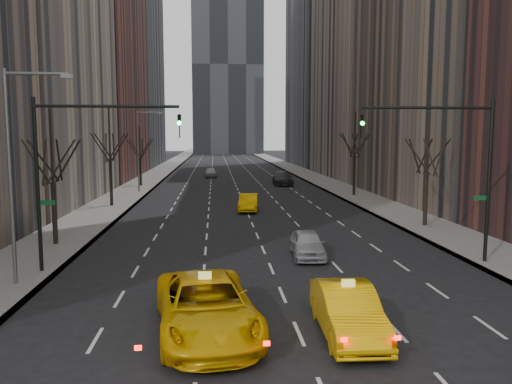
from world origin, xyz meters
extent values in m
cube|color=slate|center=(-12.25, 70.00, 0.07)|extent=(4.50, 320.00, 0.15)
cube|color=slate|center=(12.25, 70.00, 0.07)|extent=(4.50, 320.00, 0.15)
cube|color=brown|center=(-21.50, 66.00, 22.00)|extent=(14.00, 28.00, 44.00)
cube|color=#5E5E63|center=(-21.50, 96.00, 30.00)|extent=(14.00, 30.00, 60.00)
cube|color=tan|center=(21.50, 64.00, 25.00)|extent=(14.00, 28.00, 50.00)
cube|color=#5E5E63|center=(21.50, 95.00, 29.00)|extent=(14.00, 30.00, 58.00)
cylinder|color=black|center=(-12.00, 18.00, 1.93)|extent=(0.28, 0.28, 3.57)
cylinder|color=black|center=(-12.00, 18.00, 5.84)|extent=(0.16, 0.16, 4.25)
cylinder|color=black|center=(-11.85, 18.85, 4.95)|extent=(0.42, 1.80, 2.52)
cylinder|color=black|center=(-11.19, 18.29, 4.95)|extent=(1.74, 0.72, 2.52)
cylinder|color=black|center=(-11.34, 17.45, 4.95)|extent=(1.46, 1.25, 2.52)
cylinder|color=black|center=(-12.15, 17.15, 4.95)|extent=(0.42, 1.80, 2.52)
cylinder|color=black|center=(-12.81, 17.71, 4.95)|extent=(1.74, 0.72, 2.52)
cylinder|color=black|center=(-12.66, 18.55, 4.95)|extent=(1.46, 1.25, 2.52)
cylinder|color=black|center=(-12.00, 34.00, 2.15)|extent=(0.28, 0.28, 3.99)
cylinder|color=black|center=(-12.00, 34.00, 6.52)|extent=(0.16, 0.16, 4.75)
cylinder|color=black|center=(-11.85, 34.85, 5.37)|extent=(0.42, 1.80, 2.52)
cylinder|color=black|center=(-11.19, 34.29, 5.37)|extent=(1.74, 0.72, 2.52)
cylinder|color=black|center=(-11.34, 33.45, 5.37)|extent=(1.46, 1.25, 2.52)
cylinder|color=black|center=(-12.15, 33.15, 5.37)|extent=(0.42, 1.80, 2.52)
cylinder|color=black|center=(-12.81, 33.71, 5.37)|extent=(1.74, 0.72, 2.52)
cylinder|color=black|center=(-12.66, 34.55, 5.37)|extent=(1.46, 1.25, 2.52)
cylinder|color=black|center=(-12.00, 52.00, 1.83)|extent=(0.28, 0.28, 3.36)
cylinder|color=black|center=(-12.00, 52.00, 5.51)|extent=(0.16, 0.16, 4.00)
cylinder|color=black|center=(-11.85, 52.85, 4.74)|extent=(0.42, 1.80, 2.52)
cylinder|color=black|center=(-11.19, 52.29, 4.74)|extent=(1.74, 0.72, 2.52)
cylinder|color=black|center=(-11.34, 51.45, 4.74)|extent=(1.46, 1.25, 2.52)
cylinder|color=black|center=(-12.15, 51.15, 4.74)|extent=(0.42, 1.80, 2.52)
cylinder|color=black|center=(-12.81, 51.71, 4.74)|extent=(1.74, 0.72, 2.52)
cylinder|color=black|center=(-12.66, 52.55, 4.74)|extent=(1.46, 1.25, 2.52)
cylinder|color=black|center=(12.00, 22.00, 1.93)|extent=(0.28, 0.28, 3.57)
cylinder|color=black|center=(12.00, 22.00, 5.84)|extent=(0.16, 0.16, 4.25)
cylinder|color=black|center=(12.15, 22.85, 4.95)|extent=(0.42, 1.80, 2.52)
cylinder|color=black|center=(12.81, 22.29, 4.95)|extent=(1.74, 0.72, 2.52)
cylinder|color=black|center=(12.66, 21.45, 4.95)|extent=(1.46, 1.25, 2.52)
cylinder|color=black|center=(11.85, 21.15, 4.95)|extent=(0.42, 1.80, 2.52)
cylinder|color=black|center=(11.19, 21.71, 4.95)|extent=(1.74, 0.72, 2.52)
cylinder|color=black|center=(11.34, 22.55, 4.95)|extent=(1.46, 1.25, 2.52)
cylinder|color=black|center=(12.00, 40.00, 2.15)|extent=(0.28, 0.28, 3.99)
cylinder|color=black|center=(12.00, 40.00, 6.52)|extent=(0.16, 0.16, 4.75)
cylinder|color=black|center=(12.15, 40.85, 5.37)|extent=(0.42, 1.80, 2.52)
cylinder|color=black|center=(12.81, 40.29, 5.37)|extent=(1.74, 0.72, 2.52)
cylinder|color=black|center=(12.66, 39.45, 5.37)|extent=(1.46, 1.25, 2.52)
cylinder|color=black|center=(11.85, 39.15, 5.37)|extent=(0.42, 1.80, 2.52)
cylinder|color=black|center=(11.19, 39.71, 5.37)|extent=(1.74, 0.72, 2.52)
cylinder|color=black|center=(11.34, 40.55, 5.37)|extent=(1.46, 1.25, 2.52)
cylinder|color=black|center=(-10.80, 12.00, 4.15)|extent=(0.18, 0.18, 8.00)
cylinder|color=black|center=(-7.55, 12.00, 7.75)|extent=(6.50, 0.14, 0.14)
imported|color=black|center=(-4.30, 12.00, 6.85)|extent=(0.18, 0.22, 1.10)
sphere|color=#0CFF33|center=(-4.30, 11.82, 7.00)|extent=(0.20, 0.20, 0.20)
cube|color=#0C5926|center=(-10.40, 12.00, 3.35)|extent=(0.70, 0.04, 0.22)
cylinder|color=black|center=(10.80, 12.00, 4.15)|extent=(0.18, 0.18, 8.00)
cylinder|color=black|center=(7.55, 12.00, 7.75)|extent=(6.50, 0.14, 0.14)
imported|color=black|center=(4.30, 12.00, 6.85)|extent=(0.18, 0.22, 1.10)
sphere|color=#0CFF33|center=(4.30, 11.82, 7.00)|extent=(0.20, 0.20, 0.20)
cube|color=#0C5926|center=(10.40, 12.00, 3.35)|extent=(0.70, 0.04, 0.22)
cylinder|color=slate|center=(-11.20, 10.00, 4.65)|extent=(0.16, 0.16, 9.00)
cylinder|color=slate|center=(-9.90, 10.00, 8.95)|extent=(2.60, 0.14, 0.14)
cube|color=slate|center=(-8.70, 10.00, 8.85)|extent=(0.50, 0.22, 0.15)
cylinder|color=slate|center=(-11.20, 45.00, 4.65)|extent=(0.16, 0.16, 9.00)
cylinder|color=slate|center=(-9.90, 45.00, 8.95)|extent=(2.60, 0.14, 0.14)
cube|color=slate|center=(-8.70, 45.00, 8.85)|extent=(0.50, 0.22, 0.15)
imported|color=#F1B505|center=(-3.01, 4.23, 0.92)|extent=(3.89, 6.95, 1.84)
imported|color=#FFB605|center=(1.54, 3.75, 0.81)|extent=(1.86, 4.97, 1.62)
imported|color=#A2A4AA|center=(2.18, 14.16, 0.71)|extent=(1.94, 4.27, 1.42)
imported|color=#FDBB05|center=(0.14, 30.61, 0.73)|extent=(2.01, 4.57, 1.46)
imported|color=#2C2C31|center=(6.11, 52.71, 0.86)|extent=(2.59, 5.99, 1.72)
imported|color=silver|center=(-3.34, 65.82, 0.75)|extent=(1.89, 4.44, 1.50)
camera|label=1|loc=(-2.68, -11.47, 6.44)|focal=35.00mm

